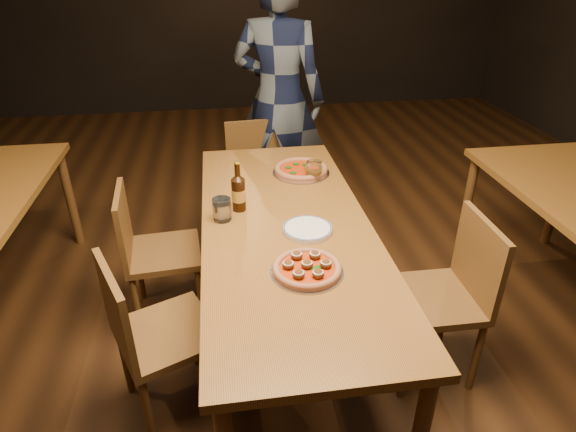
{
  "coord_description": "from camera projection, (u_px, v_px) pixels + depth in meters",
  "views": [
    {
      "loc": [
        -0.28,
        -1.96,
        1.9
      ],
      "look_at": [
        0.0,
        -0.05,
        0.82
      ],
      "focal_mm": 30.0,
      "sensor_mm": 36.0,
      "label": 1
    }
  ],
  "objects": [
    {
      "name": "table_main",
      "position": [
        286.0,
        237.0,
        2.33
      ],
      "size": [
        0.8,
        2.0,
        0.75
      ],
      "color": "brown",
      "rests_on": "ground"
    },
    {
      "name": "ground",
      "position": [
        287.0,
        341.0,
        2.66
      ],
      "size": [
        9.0,
        9.0,
        0.0
      ],
      "primitive_type": "plane",
      "color": "black"
    },
    {
      "name": "pizza_meatball",
      "position": [
        307.0,
        268.0,
        1.94
      ],
      "size": [
        0.3,
        0.3,
        0.05
      ],
      "rotation": [
        0.0,
        0.0,
        -0.37
      ],
      "color": "#B7B7BF",
      "rests_on": "table_main"
    },
    {
      "name": "amber_glass",
      "position": [
        314.0,
        171.0,
        2.7
      ],
      "size": [
        0.09,
        0.09,
        0.11
      ],
      "primitive_type": "cylinder",
      "color": "#8D5210",
      "rests_on": "table_main"
    },
    {
      "name": "water_glass",
      "position": [
        222.0,
        209.0,
        2.3
      ],
      "size": [
        0.09,
        0.09,
        0.11
      ],
      "primitive_type": "cylinder",
      "color": "white",
      "rests_on": "table_main"
    },
    {
      "name": "chair_main_sw",
      "position": [
        164.0,
        252.0,
        2.67
      ],
      "size": [
        0.43,
        0.43,
        0.85
      ],
      "primitive_type": null,
      "rotation": [
        0.0,
        0.0,
        1.65
      ],
      "color": "#5C3418",
      "rests_on": "ground"
    },
    {
      "name": "chair_main_e",
      "position": [
        433.0,
        297.0,
        2.3
      ],
      "size": [
        0.42,
        0.42,
        0.88
      ],
      "primitive_type": null,
      "rotation": [
        0.0,
        0.0,
        -1.58
      ],
      "color": "#5C3418",
      "rests_on": "ground"
    },
    {
      "name": "diner",
      "position": [
        279.0,
        99.0,
        3.52
      ],
      "size": [
        0.8,
        0.67,
        1.86
      ],
      "primitive_type": "imported",
      "rotation": [
        0.0,
        0.0,
        2.75
      ],
      "color": "black",
      "rests_on": "ground"
    },
    {
      "name": "beer_bottle",
      "position": [
        239.0,
        194.0,
        2.37
      ],
      "size": [
        0.07,
        0.07,
        0.25
      ],
      "rotation": [
        0.0,
        0.0,
        0.2
      ],
      "color": "black",
      "rests_on": "table_main"
    },
    {
      "name": "plate_stack",
      "position": [
        307.0,
        229.0,
        2.23
      ],
      "size": [
        0.23,
        0.23,
        0.02
      ],
      "primitive_type": "cylinder",
      "color": "white",
      "rests_on": "table_main"
    },
    {
      "name": "chair_main_nw",
      "position": [
        167.0,
        332.0,
        2.1
      ],
      "size": [
        0.53,
        0.53,
        0.86
      ],
      "primitive_type": null,
      "rotation": [
        0.0,
        0.0,
        1.98
      ],
      "color": "#5C3418",
      "rests_on": "ground"
    },
    {
      "name": "pizza_margherita",
      "position": [
        301.0,
        170.0,
        2.8
      ],
      "size": [
        0.33,
        0.33,
        0.04
      ],
      "rotation": [
        0.0,
        0.0,
        -0.21
      ],
      "color": "#B7B7BF",
      "rests_on": "table_main"
    },
    {
      "name": "chair_end",
      "position": [
        259.0,
        181.0,
        3.46
      ],
      "size": [
        0.44,
        0.44,
        0.86
      ],
      "primitive_type": null,
      "rotation": [
        0.0,
        0.0,
        0.09
      ],
      "color": "#5C3418",
      "rests_on": "ground"
    }
  ]
}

